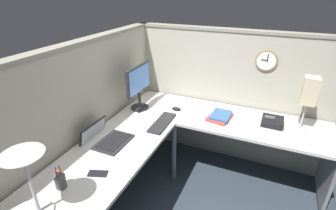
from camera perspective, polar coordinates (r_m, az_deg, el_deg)
name	(u,v)px	position (r m, az deg, el deg)	size (l,w,h in m)	color
ground_plane	(182,191)	(2.86, 3.12, -18.83)	(6.80, 6.80, 0.00)	#2D3842
cubicle_wall_back	(84,127)	(2.51, -18.57, -4.69)	(2.57, 0.12, 1.58)	#A8A393
cubicle_wall_right	(230,97)	(3.07, 13.88, 1.72)	(0.12, 2.37, 1.58)	#A8A393
desk	(183,151)	(2.33, 3.32, -10.42)	(2.35, 2.15, 0.73)	silver
monitor	(139,84)	(2.76, -6.64, 4.73)	(0.46, 0.20, 0.50)	#232326
laptop	(105,138)	(2.36, -14.18, -7.25)	(0.34, 0.38, 0.22)	#232326
keyboard	(162,123)	(2.55, -1.31, -4.02)	(0.43, 0.14, 0.02)	#232326
computer_mouse	(176,109)	(2.81, 1.92, -0.86)	(0.06, 0.10, 0.03)	black
desk_lamp_dome	(25,166)	(1.65, -29.62, -11.96)	(0.24, 0.24, 0.44)	#B7BABF
pen_cup	(60,181)	(1.96, -23.23, -15.58)	(0.08, 0.08, 0.18)	#4C4C51
cell_phone	(98,174)	(2.01, -15.64, -14.74)	(0.07, 0.14, 0.01)	black
office_phone	(273,122)	(2.72, 22.69, -3.58)	(0.19, 0.21, 0.11)	black
book_stack	(220,116)	(2.70, 11.74, -2.51)	(0.31, 0.25, 0.04)	#BF3F38
desk_lamp_paper	(309,92)	(2.64, 29.42, 2.52)	(0.13, 0.13, 0.53)	#B7BABF
wall_clock	(266,61)	(2.83, 21.41, 9.32)	(0.04, 0.22, 0.22)	olive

